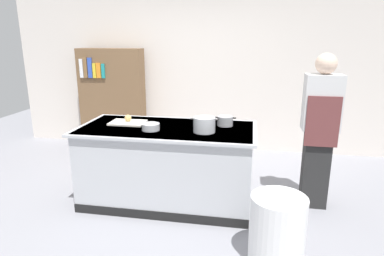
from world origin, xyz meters
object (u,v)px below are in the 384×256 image
object	(u,v)px
onion	(128,118)
trash_bin	(277,230)
stock_pot	(204,125)
sauce_pan	(225,121)
mixing_bowl	(151,127)
person_chef	(320,129)
bookshelf	(112,99)

from	to	relation	value
onion	trash_bin	distance (m)	2.08
onion	stock_pot	bearing A→B (deg)	-13.57
stock_pot	trash_bin	world-z (taller)	stock_pot
sauce_pan	mixing_bowl	bearing A→B (deg)	-156.78
sauce_pan	person_chef	size ratio (longest dim) A/B	0.14
sauce_pan	trash_bin	distance (m)	1.40
onion	trash_bin	xyz separation A→B (m)	(1.68, -1.04, -0.65)
person_chef	onion	bearing A→B (deg)	97.46
mixing_bowl	person_chef	bearing A→B (deg)	10.42
bookshelf	trash_bin	bearing A→B (deg)	-46.32
sauce_pan	bookshelf	size ratio (longest dim) A/B	0.14
person_chef	stock_pot	bearing A→B (deg)	109.30
trash_bin	sauce_pan	bearing A→B (deg)	116.04
mixing_bowl	trash_bin	bearing A→B (deg)	-30.62
onion	mixing_bowl	bearing A→B (deg)	-35.84
mixing_bowl	sauce_pan	bearing A→B (deg)	23.22
onion	stock_pot	xyz separation A→B (m)	(0.94, -0.23, 0.02)
onion	bookshelf	distance (m)	1.93
onion	sauce_pan	xyz separation A→B (m)	(1.13, 0.08, -0.00)
trash_bin	bookshelf	xyz separation A→B (m)	(-2.60, 2.73, 0.55)
sauce_pan	mixing_bowl	size ratio (longest dim) A/B	1.25
mixing_bowl	person_chef	distance (m)	1.83
onion	trash_bin	bearing A→B (deg)	-31.78
sauce_pan	bookshelf	xyz separation A→B (m)	(-2.06, 1.61, -0.10)
onion	trash_bin	world-z (taller)	onion
onion	bookshelf	bearing A→B (deg)	118.75
stock_pot	mixing_bowl	distance (m)	0.58
trash_bin	onion	bearing A→B (deg)	148.22
sauce_pan	onion	bearing A→B (deg)	-176.16
mixing_bowl	person_chef	size ratio (longest dim) A/B	0.11
sauce_pan	person_chef	bearing A→B (deg)	-0.09
person_chef	mixing_bowl	bearing A→B (deg)	105.91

